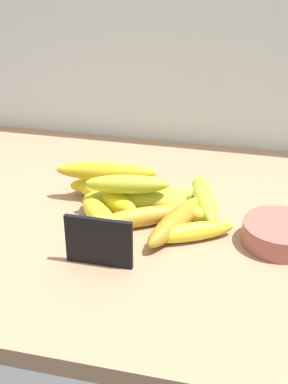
{
  "coord_description": "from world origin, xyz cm",
  "views": [
    {
      "loc": [
        23.38,
        -82.99,
        51.96
      ],
      "look_at": [
        3.25,
        -0.11,
        8.0
      ],
      "focal_mm": 48.95,
      "sensor_mm": 36.0,
      "label": 1
    }
  ],
  "objects_px": {
    "banana_3": "(179,198)",
    "banana_9": "(204,199)",
    "chalkboard_sign": "(101,244)",
    "banana_4": "(105,196)",
    "banana_1": "(135,200)",
    "banana_12": "(128,184)",
    "banana_8": "(115,187)",
    "banana_7": "(140,217)",
    "banana_0": "(102,219)",
    "fruit_bowl": "(281,234)",
    "banana_2": "(191,232)",
    "banana_11": "(106,172)",
    "banana_6": "(168,206)",
    "banana_10": "(177,221)",
    "banana_5": "(140,191)"
  },
  "relations": [
    {
      "from": "banana_5",
      "to": "banana_11",
      "type": "height_order",
      "value": "banana_11"
    },
    {
      "from": "banana_7",
      "to": "banana_12",
      "type": "distance_m",
      "value": 0.07
    },
    {
      "from": "banana_6",
      "to": "banana_11",
      "type": "distance_m",
      "value": 0.14
    },
    {
      "from": "fruit_bowl",
      "to": "banana_10",
      "type": "xyz_separation_m",
      "value": [
        -0.18,
        -0.0,
        0.0
      ]
    },
    {
      "from": "banana_0",
      "to": "banana_1",
      "type": "bearing_deg",
      "value": 64.4
    },
    {
      "from": "chalkboard_sign",
      "to": "banana_2",
      "type": "relative_size",
      "value": 0.71
    },
    {
      "from": "fruit_bowl",
      "to": "banana_1",
      "type": "height_order",
      "value": "banana_1"
    },
    {
      "from": "banana_1",
      "to": "banana_9",
      "type": "height_order",
      "value": "banana_1"
    },
    {
      "from": "banana_4",
      "to": "chalkboard_sign",
      "type": "bearing_deg",
      "value": -74.63
    },
    {
      "from": "banana_5",
      "to": "banana_3",
      "type": "bearing_deg",
      "value": -1.04
    },
    {
      "from": "banana_9",
      "to": "banana_6",
      "type": "bearing_deg",
      "value": -148.01
    },
    {
      "from": "banana_7",
      "to": "banana_10",
      "type": "distance_m",
      "value": 0.07
    },
    {
      "from": "banana_7",
      "to": "banana_11",
      "type": "distance_m",
      "value": 0.13
    },
    {
      "from": "banana_5",
      "to": "chalkboard_sign",
      "type": "bearing_deg",
      "value": -91.88
    },
    {
      "from": "banana_9",
      "to": "banana_12",
      "type": "bearing_deg",
      "value": -159.48
    },
    {
      "from": "banana_4",
      "to": "banana_12",
      "type": "height_order",
      "value": "banana_12"
    },
    {
      "from": "banana_4",
      "to": "banana_10",
      "type": "distance_m",
      "value": 0.16
    },
    {
      "from": "chalkboard_sign",
      "to": "banana_4",
      "type": "xyz_separation_m",
      "value": [
        -0.05,
        0.19,
        -0.02
      ]
    },
    {
      "from": "banana_8",
      "to": "banana_12",
      "type": "bearing_deg",
      "value": -52.19
    },
    {
      "from": "banana_2",
      "to": "banana_4",
      "type": "distance_m",
      "value": 0.2
    },
    {
      "from": "banana_5",
      "to": "banana_10",
      "type": "height_order",
      "value": "same"
    },
    {
      "from": "banana_1",
      "to": "banana_6",
      "type": "relative_size",
      "value": 1.02
    },
    {
      "from": "banana_12",
      "to": "banana_9",
      "type": "bearing_deg",
      "value": 20.52
    },
    {
      "from": "banana_9",
      "to": "banana_12",
      "type": "height_order",
      "value": "banana_12"
    },
    {
      "from": "banana_7",
      "to": "banana_9",
      "type": "height_order",
      "value": "banana_9"
    },
    {
      "from": "banana_3",
      "to": "banana_9",
      "type": "height_order",
      "value": "banana_9"
    },
    {
      "from": "banana_0",
      "to": "banana_3",
      "type": "bearing_deg",
      "value": 46.35
    },
    {
      "from": "banana_4",
      "to": "banana_9",
      "type": "height_order",
      "value": "banana_4"
    },
    {
      "from": "banana_2",
      "to": "banana_9",
      "type": "height_order",
      "value": "banana_9"
    },
    {
      "from": "banana_12",
      "to": "banana_8",
      "type": "bearing_deg",
      "value": 127.81
    },
    {
      "from": "chalkboard_sign",
      "to": "fruit_bowl",
      "type": "xyz_separation_m",
      "value": [
        0.28,
        0.13,
        -0.02
      ]
    },
    {
      "from": "banana_2",
      "to": "banana_3",
      "type": "distance_m",
      "value": 0.13
    },
    {
      "from": "banana_1",
      "to": "banana_9",
      "type": "xyz_separation_m",
      "value": [
        0.13,
        0.04,
        -0.0
      ]
    },
    {
      "from": "banana_5",
      "to": "banana_7",
      "type": "bearing_deg",
      "value": -75.63
    },
    {
      "from": "banana_0",
      "to": "banana_11",
      "type": "xyz_separation_m",
      "value": [
        -0.03,
        0.11,
        0.04
      ]
    },
    {
      "from": "banana_1",
      "to": "banana_7",
      "type": "bearing_deg",
      "value": -67.11
    },
    {
      "from": "banana_4",
      "to": "banana_2",
      "type": "bearing_deg",
      "value": -24.47
    },
    {
      "from": "banana_4",
      "to": "banana_5",
      "type": "distance_m",
      "value": 0.07
    },
    {
      "from": "banana_12",
      "to": "banana_11",
      "type": "bearing_deg",
      "value": 141.76
    },
    {
      "from": "chalkboard_sign",
      "to": "banana_8",
      "type": "xyz_separation_m",
      "value": [
        -0.05,
        0.23,
        -0.02
      ]
    },
    {
      "from": "banana_5",
      "to": "banana_10",
      "type": "bearing_deg",
      "value": -46.18
    },
    {
      "from": "banana_2",
      "to": "banana_7",
      "type": "height_order",
      "value": "banana_7"
    },
    {
      "from": "banana_10",
      "to": "banana_9",
      "type": "bearing_deg",
      "value": 68.92
    },
    {
      "from": "banana_1",
      "to": "banana_11",
      "type": "height_order",
      "value": "banana_11"
    },
    {
      "from": "banana_0",
      "to": "banana_11",
      "type": "bearing_deg",
      "value": 103.42
    },
    {
      "from": "chalkboard_sign",
      "to": "banana_3",
      "type": "relative_size",
      "value": 0.69
    },
    {
      "from": "banana_3",
      "to": "banana_9",
      "type": "distance_m",
      "value": 0.05
    },
    {
      "from": "banana_3",
      "to": "banana_4",
      "type": "height_order",
      "value": "banana_4"
    },
    {
      "from": "banana_1",
      "to": "banana_8",
      "type": "distance_m",
      "value": 0.07
    },
    {
      "from": "chalkboard_sign",
      "to": "banana_1",
      "type": "bearing_deg",
      "value": 87.2
    }
  ]
}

